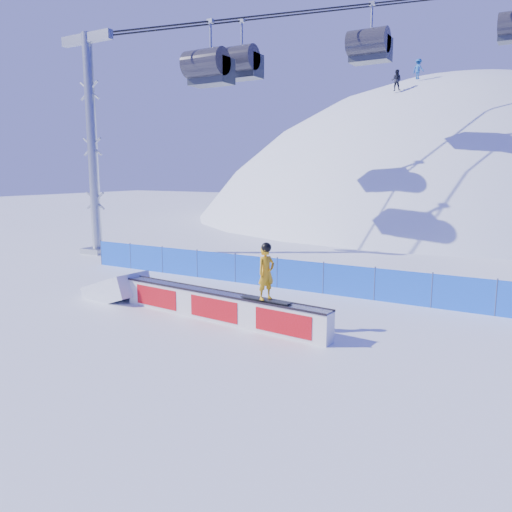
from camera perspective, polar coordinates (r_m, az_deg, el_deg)
The scene contains 7 objects.
ground at distance 15.98m, azimuth -1.99°, elevation -7.25°, with size 160.00×160.00×0.00m, color white.
snow_hill at distance 59.96m, azimuth 20.67°, elevation -13.19°, with size 64.00×64.00×64.00m.
safety_fence at distance 19.66m, azimuth 5.02°, elevation -2.25°, with size 22.05×0.05×1.30m.
rail_box at distance 15.75m, azimuth -4.29°, elevation -5.77°, with size 7.81×1.22×0.93m.
snow_ramp at distance 19.24m, azimuth -15.58°, elevation -4.67°, with size 2.21×1.47×0.83m, color white, non-canonical shape.
snowboarder at distance 14.40m, azimuth 1.17°, elevation -1.85°, with size 1.65×0.67×1.70m.
distant_skiers at distance 43.41m, azimuth 22.87°, elevation 18.07°, with size 14.21×6.97×6.15m.
Camera 1 is at (8.17, -12.92, 4.64)m, focal length 35.00 mm.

